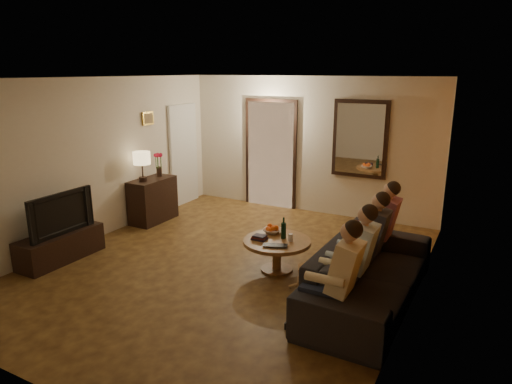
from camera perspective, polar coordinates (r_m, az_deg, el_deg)
The scene contains 33 objects.
floor at distance 6.62m, azimuth -3.56°, elevation -9.09°, with size 5.00×6.00×0.01m, color #3C2310.
ceiling at distance 6.05m, azimuth -3.97°, elevation 14.03°, with size 5.00×6.00×0.01m, color white.
back_wall at distance 8.85m, azimuth 6.60°, elevation 5.80°, with size 5.00×0.02×2.60m, color beige.
front_wall at distance 4.09m, azimuth -26.64°, elevation -6.65°, with size 5.00×0.02×2.60m, color beige.
left_wall at distance 7.80m, azimuth -19.59°, elevation 3.79°, with size 0.02×6.00×2.60m, color beige.
right_wall at distance 5.36m, azimuth 19.60°, elevation -1.02°, with size 0.02×6.00×2.60m, color beige.
orange_accent at distance 5.36m, azimuth 19.49°, elevation -1.01°, with size 0.01×6.00×2.60m, color #C45221.
kitchen_doorway at distance 9.19m, azimuth 1.86°, elevation 4.65°, with size 1.00×0.06×2.10m, color #FFE0A5.
door_trim at distance 9.18m, azimuth 1.83°, elevation 4.64°, with size 1.12×0.04×2.22m, color black.
fridge_glimpse at distance 9.12m, azimuth 3.27°, elevation 3.59°, with size 0.45×0.03×1.70m, color silver.
mirror_frame at distance 8.47m, azimuth 12.87°, elevation 6.48°, with size 1.00×0.05×1.40m, color black.
mirror_glass at distance 8.44m, azimuth 12.82°, elevation 6.45°, with size 0.86×0.02×1.26m, color white.
white_door at distance 9.49m, azimuth -9.04°, elevation 4.62°, with size 0.06×0.85×2.04m, color white.
framed_art at distance 8.62m, azimuth -13.37°, elevation 8.94°, with size 0.03×0.28×0.24m, color #B28C33.
art_canvas at distance 8.61m, azimuth -13.30°, elevation 8.94°, with size 0.01×0.22×0.18m, color brown.
dresser at distance 8.56m, azimuth -12.77°, elevation -0.98°, with size 0.45×0.90×0.80m, color black.
table_lamp at distance 8.24m, azimuth -14.03°, elevation 3.12°, with size 0.30×0.30×0.54m, color beige, non-canonical shape.
flower_vase at distance 8.58m, azimuth -12.06°, elevation 3.35°, with size 0.14×0.14×0.44m, color #B91334, non-canonical shape.
tv_stand at distance 7.29m, azimuth -23.22°, elevation -6.25°, with size 0.45×1.26×0.42m, color black.
tv at distance 7.13m, azimuth -23.65°, elevation -2.38°, with size 0.14×1.06×0.61m, color black.
sofa at distance 5.65m, azimuth 14.04°, elevation -9.84°, with size 0.99×2.53×0.74m, color black.
person_a at distance 4.79m, azimuth 10.26°, elevation -11.27°, with size 0.60×0.40×1.20m, color tan, non-canonical shape.
person_b at distance 5.31m, azimuth 12.31°, elevation -8.65°, with size 0.60×0.40×1.20m, color tan, non-canonical shape.
person_c at distance 5.85m, azimuth 13.97°, elevation -6.50°, with size 0.60×0.40×1.20m, color tan, non-canonical shape.
person_d at distance 6.40m, azimuth 15.34°, elevation -4.71°, with size 0.60×0.40×1.20m, color tan, non-canonical shape.
dog at distance 5.85m, azimuth 7.71°, elevation -9.59°, with size 0.56×0.24×0.56m, color #A1684A, non-canonical shape.
coffee_table at distance 6.37m, azimuth 2.62°, elevation -7.89°, with size 0.93×0.93×0.45m, color brown.
bowl at distance 6.53m, azimuth 2.06°, elevation -4.86°, with size 0.26×0.26×0.06m, color white.
oranges at distance 6.51m, azimuth 2.06°, elevation -4.30°, with size 0.20×0.20×0.08m, color #F45A14, non-canonical shape.
wine_bottle at distance 6.29m, azimuth 3.47°, elevation -4.47°, with size 0.07×0.07×0.31m, color black, non-canonical shape.
wine_glass at distance 6.24m, azimuth 4.35°, elevation -5.69°, with size 0.06×0.06×0.10m, color silver.
book_stack at distance 6.28m, azimuth 0.43°, elevation -5.66°, with size 0.20×0.15×0.07m, color black, non-canonical shape.
laptop at distance 6.00m, azimuth 2.35°, elevation -6.89°, with size 0.33×0.21×0.03m, color black.
Camera 1 is at (3.21, -5.12, 2.70)m, focal length 32.00 mm.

